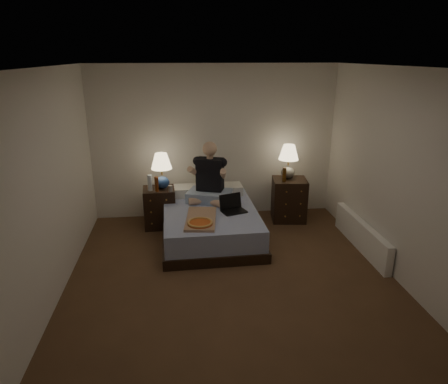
{
  "coord_description": "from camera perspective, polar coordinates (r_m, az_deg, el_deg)",
  "views": [
    {
      "loc": [
        -0.6,
        -4.2,
        2.62
      ],
      "look_at": [
        0.0,
        0.9,
        0.85
      ],
      "focal_mm": 32.0,
      "sensor_mm": 36.0,
      "label": 1
    }
  ],
  "objects": [
    {
      "name": "wall_left",
      "position": [
        4.63,
        -23.96,
        0.13
      ],
      "size": [
        0.0,
        4.5,
        2.5
      ],
      "primitive_type": "cube",
      "rotation": [
        1.57,
        0.0,
        1.57
      ],
      "color": "silver",
      "rests_on": "ground"
    },
    {
      "name": "floor",
      "position": [
        4.98,
        1.24,
        -12.69
      ],
      "size": [
        4.0,
        4.5,
        0.0
      ],
      "primitive_type": "cube",
      "color": "brown",
      "rests_on": "ground"
    },
    {
      "name": "wall_front",
      "position": [
        2.46,
        8.97,
        -15.13
      ],
      "size": [
        4.0,
        0.0,
        2.5
      ],
      "primitive_type": "cube",
      "rotation": [
        -1.57,
        0.0,
        0.0
      ],
      "color": "silver",
      "rests_on": "ground"
    },
    {
      "name": "wall_right",
      "position": [
        5.13,
        24.1,
        1.83
      ],
      "size": [
        0.0,
        4.5,
        2.5
      ],
      "primitive_type": "cube",
      "rotation": [
        1.57,
        0.0,
        -1.57
      ],
      "color": "silver",
      "rests_on": "ground"
    },
    {
      "name": "nightstand_left",
      "position": [
        6.44,
        -9.19,
        -2.2
      ],
      "size": [
        0.51,
        0.46,
        0.63
      ],
      "primitive_type": "cube",
      "rotation": [
        0.0,
        0.0,
        0.05
      ],
      "color": "black",
      "rests_on": "floor"
    },
    {
      "name": "person",
      "position": [
        6.11,
        -2.13,
        2.83
      ],
      "size": [
        0.8,
        0.71,
        0.93
      ],
      "primitive_type": null,
      "rotation": [
        0.0,
        0.0,
        -0.34
      ],
      "color": "black",
      "rests_on": "bed"
    },
    {
      "name": "laptop",
      "position": [
        5.77,
        1.43,
        -1.76
      ],
      "size": [
        0.41,
        0.37,
        0.24
      ],
      "primitive_type": null,
      "rotation": [
        0.0,
        0.0,
        0.33
      ],
      "color": "black",
      "rests_on": "bed"
    },
    {
      "name": "nightstand_right",
      "position": [
        6.69,
        9.25,
        -1.08
      ],
      "size": [
        0.6,
        0.55,
        0.7
      ],
      "primitive_type": "cube",
      "rotation": [
        0.0,
        0.0,
        -0.13
      ],
      "color": "black",
      "rests_on": "floor"
    },
    {
      "name": "wall_back",
      "position": [
        6.62,
        -1.38,
        7.07
      ],
      "size": [
        4.0,
        0.0,
        2.5
      ],
      "primitive_type": "cube",
      "rotation": [
        1.57,
        0.0,
        0.0
      ],
      "color": "silver",
      "rests_on": "ground"
    },
    {
      "name": "radiator",
      "position": [
        6.0,
        19.02,
        -5.89
      ],
      "size": [
        0.1,
        1.6,
        0.4
      ],
      "primitive_type": "cube",
      "color": "white",
      "rests_on": "floor"
    },
    {
      "name": "ceiling",
      "position": [
        4.24,
        1.49,
        17.4
      ],
      "size": [
        4.0,
        4.5,
        0.0
      ],
      "primitive_type": "cube",
      "rotation": [
        3.14,
        0.0,
        0.0
      ],
      "color": "white",
      "rests_on": "ground"
    },
    {
      "name": "lamp_right",
      "position": [
        6.56,
        9.17,
        4.28
      ],
      "size": [
        0.38,
        0.38,
        0.56
      ],
      "primitive_type": null,
      "rotation": [
        0.0,
        0.0,
        -0.21
      ],
      "color": "gray",
      "rests_on": "nightstand_right"
    },
    {
      "name": "lamp_left",
      "position": [
        6.27,
        -8.88,
        2.98
      ],
      "size": [
        0.39,
        0.39,
        0.56
      ],
      "primitive_type": null,
      "rotation": [
        0.0,
        0.0,
        -0.26
      ],
      "color": "navy",
      "rests_on": "nightstand_left"
    },
    {
      "name": "soda_can",
      "position": [
        6.15,
        -7.66,
        0.49
      ],
      "size": [
        0.07,
        0.07,
        0.1
      ],
      "primitive_type": "cylinder",
      "color": "#A9A8A4",
      "rests_on": "nightstand_left"
    },
    {
      "name": "bed",
      "position": [
        5.99,
        -1.98,
        -4.53
      ],
      "size": [
        1.39,
        1.84,
        0.45
      ],
      "primitive_type": "cube",
      "rotation": [
        0.0,
        0.0,
        0.02
      ],
      "color": "#5A6CB5",
      "rests_on": "floor"
    },
    {
      "name": "beer_bottle_left",
      "position": [
        6.19,
        -9.6,
        1.13
      ],
      "size": [
        0.06,
        0.06,
        0.23
      ],
      "primitive_type": "cylinder",
      "color": "#5A270C",
      "rests_on": "nightstand_left"
    },
    {
      "name": "beer_bottle_right",
      "position": [
        6.43,
        8.61,
        2.5
      ],
      "size": [
        0.06,
        0.06,
        0.23
      ],
      "primitive_type": "cylinder",
      "color": "#5C340D",
      "rests_on": "nightstand_right"
    },
    {
      "name": "pizza_box",
      "position": [
        5.34,
        -3.45,
        -4.52
      ],
      "size": [
        0.49,
        0.8,
        0.08
      ],
      "primitive_type": null,
      "rotation": [
        0.0,
        0.0,
        -0.13
      ],
      "color": "tan",
      "rests_on": "bed"
    },
    {
      "name": "water_bottle",
      "position": [
        6.23,
        -10.55,
        1.31
      ],
      "size": [
        0.07,
        0.07,
        0.25
      ],
      "primitive_type": "cylinder",
      "color": "silver",
      "rests_on": "nightstand_left"
    }
  ]
}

